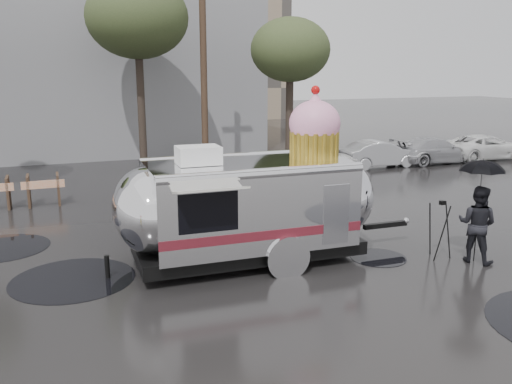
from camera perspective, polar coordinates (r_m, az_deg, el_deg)
name	(u,v)px	position (r m, az deg, el deg)	size (l,w,h in m)	color
ground	(280,311)	(10.19, 2.52, -12.40)	(120.00, 120.00, 0.00)	black
puddles	(252,268)	(12.17, -0.41, -8.02)	(12.51, 10.93, 0.01)	black
grey_building	(36,27)	(32.52, -22.17, 15.81)	(22.00, 12.00, 13.00)	slate
utility_pole	(204,61)	(23.28, -5.54, 13.53)	(1.60, 0.28, 9.00)	#473323
tree_mid	(137,18)	(23.82, -12.40, 17.43)	(4.20, 4.20, 8.03)	#382D26
tree_right	(290,51)	(23.54, 3.63, 14.62)	(3.36, 3.36, 6.42)	#382D26
parked_cars	(413,149)	(25.89, 16.20, 4.35)	(13.20, 1.90, 1.50)	silver
airstream_trailer	(252,201)	(12.23, -0.45, -0.96)	(7.53, 2.89, 4.06)	silver
person_right	(477,224)	(13.32, 22.24, -3.15)	(0.86, 0.48, 1.78)	black
umbrella_black	(481,177)	(13.08, 22.65, 1.43)	(1.25, 1.25, 2.40)	black
tripod	(440,225)	(13.28, 18.84, -3.29)	(0.52, 0.58, 1.39)	black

